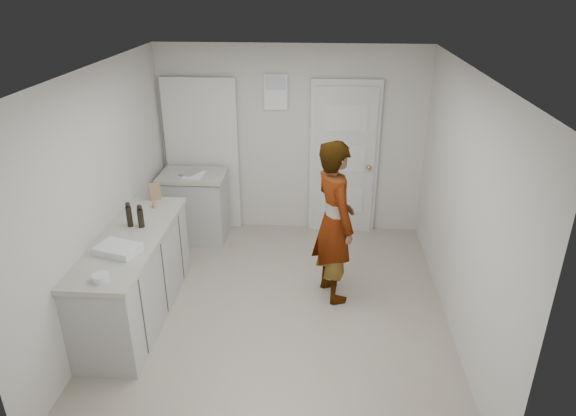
# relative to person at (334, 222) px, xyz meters

# --- Properties ---
(ground) EXTENTS (4.00, 4.00, 0.00)m
(ground) POSITION_rel_person_xyz_m (-0.56, -0.33, -0.89)
(ground) COLOR #A49B89
(ground) RESTS_ON ground
(room_shell) EXTENTS (4.00, 4.00, 4.00)m
(room_shell) POSITION_rel_person_xyz_m (-0.74, 1.62, 0.13)
(room_shell) COLOR beige
(room_shell) RESTS_ON ground
(main_counter) EXTENTS (0.64, 1.96, 0.93)m
(main_counter) POSITION_rel_person_xyz_m (-2.01, -0.53, -0.46)
(main_counter) COLOR #BBBBB6
(main_counter) RESTS_ON ground
(side_counter) EXTENTS (0.84, 0.61, 0.93)m
(side_counter) POSITION_rel_person_xyz_m (-1.81, 1.22, -0.46)
(side_counter) COLOR #BBBBB6
(side_counter) RESTS_ON ground
(person) EXTENTS (0.65, 0.77, 1.78)m
(person) POSITION_rel_person_xyz_m (0.00, 0.00, 0.00)
(person) COLOR silver
(person) RESTS_ON ground
(cake_mix_box) EXTENTS (0.13, 0.10, 0.20)m
(cake_mix_box) POSITION_rel_person_xyz_m (-2.03, 0.37, 0.13)
(cake_mix_box) COLOR olive
(cake_mix_box) RESTS_ON main_counter
(spice_jar) EXTENTS (0.05, 0.05, 0.07)m
(spice_jar) POSITION_rel_person_xyz_m (-1.97, 0.15, 0.07)
(spice_jar) COLOR tan
(spice_jar) RESTS_ON main_counter
(oil_cruet_a) EXTENTS (0.06, 0.06, 0.25)m
(oil_cruet_a) POSITION_rel_person_xyz_m (-1.95, -0.32, 0.15)
(oil_cruet_a) COLOR black
(oil_cruet_a) RESTS_ON main_counter
(oil_cruet_b) EXTENTS (0.06, 0.06, 0.27)m
(oil_cruet_b) POSITION_rel_person_xyz_m (-2.08, -0.31, 0.16)
(oil_cruet_b) COLOR black
(oil_cruet_b) RESTS_ON main_counter
(baking_dish) EXTENTS (0.44, 0.36, 0.07)m
(baking_dish) POSITION_rel_person_xyz_m (-2.00, -0.85, 0.06)
(baking_dish) COLOR silver
(baking_dish) RESTS_ON main_counter
(egg_bowl) EXTENTS (0.15, 0.15, 0.06)m
(egg_bowl) POSITION_rel_person_xyz_m (-1.96, -1.33, 0.06)
(egg_bowl) COLOR silver
(egg_bowl) RESTS_ON main_counter
(papers) EXTENTS (0.26, 0.32, 0.01)m
(papers) POSITION_rel_person_xyz_m (-1.78, 1.18, 0.04)
(papers) COLOR white
(papers) RESTS_ON side_counter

